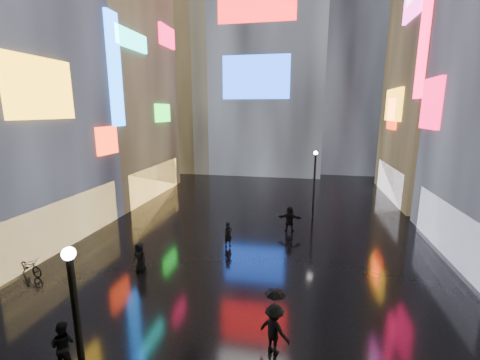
# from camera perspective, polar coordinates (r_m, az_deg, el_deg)

# --- Properties ---
(ground) EXTENTS (140.00, 140.00, 0.00)m
(ground) POSITION_cam_1_polar(r_m,az_deg,el_deg) (23.80, 3.76, -7.79)
(ground) COLOR black
(ground) RESTS_ON ground
(building_left_far) EXTENTS (10.28, 12.00, 22.00)m
(building_left_far) POSITION_cam_1_polar(r_m,az_deg,el_deg) (33.99, -23.40, 16.07)
(building_left_far) COLOR black
(building_left_far) RESTS_ON ground
(building_right_far) EXTENTS (10.28, 12.00, 28.00)m
(building_right_far) POSITION_cam_1_polar(r_m,az_deg,el_deg) (35.27, 35.21, 19.64)
(building_right_far) COLOR black
(building_right_far) RESTS_ON ground
(tower_main) EXTENTS (16.00, 14.20, 42.00)m
(tower_main) POSITION_cam_1_polar(r_m,az_deg,el_deg) (48.28, 4.34, 27.66)
(tower_main) COLOR black
(tower_main) RESTS_ON ground
(tower_flank_right) EXTENTS (12.00, 12.00, 34.00)m
(tower_flank_right) POSITION_cam_1_polar(r_m,az_deg,el_deg) (49.39, 19.64, 21.90)
(tower_flank_right) COLOR black
(tower_flank_right) RESTS_ON ground
(tower_flank_left) EXTENTS (10.00, 10.00, 26.00)m
(tower_flank_left) POSITION_cam_1_polar(r_m,az_deg,el_deg) (47.53, -10.11, 17.92)
(tower_flank_left) COLOR black
(tower_flank_left) RESTS_ON ground
(lamp_near) EXTENTS (0.30, 0.30, 5.20)m
(lamp_near) POSITION_cam_1_polar(r_m,az_deg,el_deg) (9.18, -26.74, -23.65)
(lamp_near) COLOR black
(lamp_near) RESTS_ON ground
(lamp_far) EXTENTS (0.30, 0.30, 5.20)m
(lamp_far) POSITION_cam_1_polar(r_m,az_deg,el_deg) (25.01, 13.08, -0.07)
(lamp_far) COLOR black
(lamp_far) RESTS_ON ground
(pedestrian_1) EXTENTS (0.87, 0.72, 1.64)m
(pedestrian_1) POSITION_cam_1_polar(r_m,az_deg,el_deg) (12.82, -28.96, -24.28)
(pedestrian_1) COLOR black
(pedestrian_1) RESTS_ON ground
(pedestrian_2) EXTENTS (1.33, 1.14, 1.78)m
(pedestrian_2) POSITION_cam_1_polar(r_m,az_deg,el_deg) (12.03, 6.10, -24.87)
(pedestrian_2) COLOR black
(pedestrian_2) RESTS_ON ground
(pedestrian_4) EXTENTS (0.84, 0.64, 1.54)m
(pedestrian_4) POSITION_cam_1_polar(r_m,az_deg,el_deg) (17.68, -17.38, -13.00)
(pedestrian_4) COLOR black
(pedestrian_4) RESTS_ON ground
(pedestrian_5) EXTENTS (1.67, 0.57, 1.78)m
(pedestrian_5) POSITION_cam_1_polar(r_m,az_deg,el_deg) (22.29, 8.83, -6.89)
(pedestrian_5) COLOR black
(pedestrian_5) RESTS_ON ground
(pedestrian_6) EXTENTS (0.64, 0.66, 1.53)m
(pedestrian_6) POSITION_cam_1_polar(r_m,az_deg,el_deg) (19.78, -2.09, -9.65)
(pedestrian_6) COLOR black
(pedestrian_6) RESTS_ON ground
(umbrella_1) EXTENTS (0.88, 0.88, 0.60)m
(umbrella_1) POSITION_cam_1_polar(r_m,az_deg,el_deg) (11.35, 6.25, -20.05)
(umbrella_1) COLOR black
(umbrella_1) RESTS_ON pedestrian_2
(umbrella_2) EXTENTS (1.30, 1.30, 0.84)m
(umbrella_2) POSITION_cam_1_polar(r_m,az_deg,el_deg) (17.22, -17.63, -9.40)
(umbrella_2) COLOR black
(umbrella_2) RESTS_ON pedestrian_4
(bicycle) EXTENTS (1.89, 0.95, 0.95)m
(bicycle) POSITION_cam_1_polar(r_m,az_deg,el_deg) (19.77, -33.46, -12.71)
(bicycle) COLOR black
(bicycle) RESTS_ON ground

